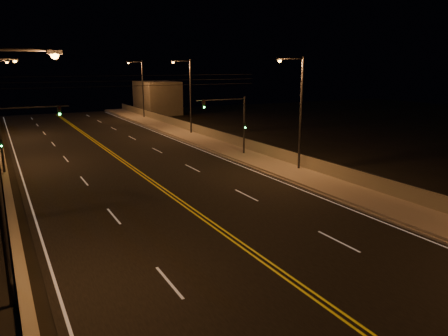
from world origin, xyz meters
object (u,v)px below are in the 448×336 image
streetlight_4 (4,163)px  traffic_signal_right (235,119)px  streetlight_1 (298,107)px  traffic_signal_left (16,133)px  streetlight_3 (141,86)px  streetlight_2 (188,92)px

streetlight_4 → traffic_signal_right: size_ratio=1.62×
traffic_signal_right → streetlight_4: bearing=-135.8°
streetlight_1 → traffic_signal_left: bearing=159.5°
streetlight_1 → traffic_signal_right: 7.93m
streetlight_3 → traffic_signal_right: size_ratio=1.62×
streetlight_2 → streetlight_3: (0.00, 19.22, 0.00)m
streetlight_4 → streetlight_2: bearing=57.6°
traffic_signal_left → streetlight_1: bearing=-20.5°
streetlight_1 → streetlight_2: (0.00, 22.07, 0.00)m
streetlight_1 → traffic_signal_right: (-1.57, 7.59, -1.69)m
streetlight_1 → streetlight_3: same height
streetlight_2 → streetlight_4: bearing=-122.4°
streetlight_1 → streetlight_3: 41.30m
streetlight_3 → traffic_signal_left: streetlight_3 is taller
traffic_signal_left → streetlight_3: bearing=59.0°
streetlight_3 → traffic_signal_left: 39.38m
streetlight_3 → streetlight_4: bearing=-112.0°
streetlight_1 → streetlight_2: 22.07m
streetlight_2 → traffic_signal_left: size_ratio=1.62×
streetlight_2 → streetlight_4: same height
traffic_signal_right → traffic_signal_left: 18.71m
streetlight_2 → traffic_signal_left: streetlight_2 is taller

